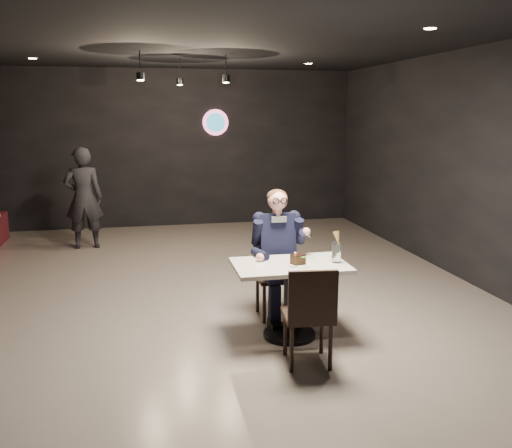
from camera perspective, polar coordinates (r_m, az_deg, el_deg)
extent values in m
plane|color=slate|center=(6.53, -5.72, -7.97)|extent=(9.00, 9.00, 0.00)
cube|color=black|center=(8.18, -7.76, 16.41)|extent=(1.40, 1.20, 0.36)
cube|color=white|center=(5.39, 3.56, -8.02)|extent=(1.10, 0.70, 0.75)
cube|color=black|center=(5.87, 2.14, -5.47)|extent=(0.42, 0.46, 0.92)
cube|color=black|center=(4.83, 5.46, -9.36)|extent=(0.46, 0.50, 0.92)
cube|color=black|center=(5.80, 2.16, -3.02)|extent=(0.60, 0.80, 1.44)
cylinder|color=white|center=(5.22, 4.63, -4.29)|extent=(0.23, 0.23, 0.01)
cube|color=black|center=(5.21, 4.44, -3.76)|extent=(0.15, 0.13, 0.09)
ellipsoid|color=green|center=(5.17, 5.06, -3.48)|extent=(0.05, 0.04, 0.01)
cylinder|color=silver|center=(5.34, 8.46, -2.98)|extent=(0.09, 0.09, 0.20)
cone|color=tan|center=(5.28, 8.56, -1.49)|extent=(0.08, 0.08, 0.14)
imported|color=black|center=(9.22, -17.69, 2.63)|extent=(0.62, 0.43, 1.66)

